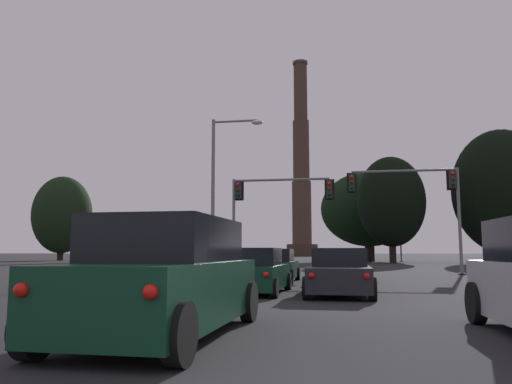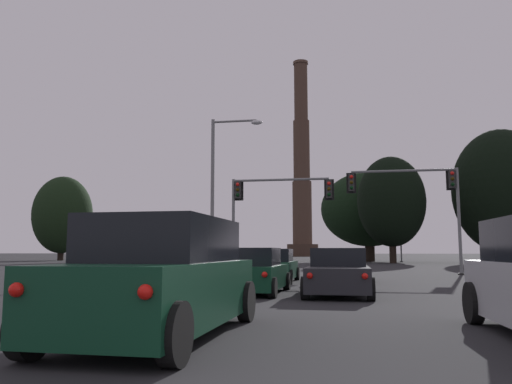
# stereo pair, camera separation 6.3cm
# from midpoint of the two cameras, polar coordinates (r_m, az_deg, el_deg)

# --- Properties ---
(sedan_center_lane_front) EXTENTS (2.01, 4.72, 1.43)m
(sedan_center_lane_front) POSITION_cam_midpoint_polar(r_m,az_deg,el_deg) (22.37, 9.84, -8.39)
(sedan_center_lane_front) COLOR #232328
(sedan_center_lane_front) RESTS_ON ground_plane
(hatchback_left_lane_second) EXTENTS (1.96, 4.13, 1.44)m
(hatchback_left_lane_second) POSITION_cam_midpoint_polar(r_m,az_deg,el_deg) (16.08, -0.23, -9.16)
(hatchback_left_lane_second) COLOR #0F3823
(hatchback_left_lane_second) RESTS_ON ground_plane
(hatchback_left_lane_front) EXTENTS (1.91, 4.11, 1.44)m
(hatchback_left_lane_front) POSITION_cam_midpoint_polar(r_m,az_deg,el_deg) (21.94, 2.07, -8.52)
(hatchback_left_lane_front) COLOR #0F3823
(hatchback_left_lane_front) RESTS_ON ground_plane
(sedan_center_lane_second) EXTENTS (2.02, 4.72, 1.43)m
(sedan_center_lane_second) POSITION_cam_midpoint_polar(r_m,az_deg,el_deg) (15.89, 9.47, -9.08)
(sedan_center_lane_second) COLOR #232328
(sedan_center_lane_second) RESTS_ON ground_plane
(suv_left_lane_third) EXTENTS (2.21, 4.95, 1.86)m
(suv_left_lane_third) POSITION_cam_midpoint_polar(r_m,az_deg,el_deg) (8.14, -10.47, -9.71)
(suv_left_lane_third) COLOR #0F3823
(suv_left_lane_third) RESTS_ON ground_plane
(traffic_light_far_right) EXTENTS (0.78, 0.50, 5.41)m
(traffic_light_far_right) POSITION_cam_midpoint_polar(r_m,az_deg,el_deg) (65.03, 16.03, -4.57)
(traffic_light_far_right) COLOR slate
(traffic_light_far_right) RESTS_ON ground_plane
(traffic_light_overhead_right) EXTENTS (6.52, 0.50, 6.16)m
(traffic_light_overhead_right) POSITION_cam_midpoint_polar(r_m,az_deg,el_deg) (30.69, 18.18, -0.05)
(traffic_light_overhead_right) COLOR slate
(traffic_light_overhead_right) RESTS_ON ground_plane
(traffic_light_overhead_left) EXTENTS (6.26, 0.50, 5.70)m
(traffic_light_overhead_left) POSITION_cam_midpoint_polar(r_m,az_deg,el_deg) (29.95, 1.26, -0.92)
(traffic_light_overhead_left) COLOR slate
(traffic_light_overhead_left) RESTS_ON ground_plane
(street_lamp) EXTENTS (2.92, 0.36, 8.75)m
(street_lamp) POSITION_cam_midpoint_polar(r_m,az_deg,el_deg) (27.84, -4.14, 1.48)
(street_lamp) COLOR slate
(street_lamp) RESTS_ON ground_plane
(smokestack) EXTENTS (8.16, 8.16, 52.93)m
(smokestack) POSITION_cam_midpoint_polar(r_m,az_deg,el_deg) (133.44, 5.20, 1.60)
(smokestack) COLOR #3C2B22
(smokestack) RESTS_ON ground_plane
(treeline_center_right) EXTENTS (7.64, 6.87, 12.14)m
(treeline_center_right) POSITION_cam_midpoint_polar(r_m,az_deg,el_deg) (58.78, 15.16, -1.05)
(treeline_center_right) COLOR black
(treeline_center_right) RESTS_ON ground_plane
(treeline_center_left) EXTENTS (12.44, 11.20, 11.77)m
(treeline_center_left) POSITION_cam_midpoint_polar(r_m,az_deg,el_deg) (67.03, 12.71, -1.91)
(treeline_center_left) COLOR black
(treeline_center_left) RESTS_ON ground_plane
(treeline_left_mid) EXTENTS (10.82, 9.74, 15.35)m
(treeline_left_mid) POSITION_cam_midpoint_polar(r_m,az_deg,el_deg) (63.51, 26.20, 0.13)
(treeline_left_mid) COLOR black
(treeline_left_mid) RESTS_ON ground_plane
(treeline_right_mid) EXTENTS (8.77, 7.89, 12.41)m
(treeline_right_mid) POSITION_cam_midpoint_polar(r_m,az_deg,el_deg) (79.18, -21.31, -2.44)
(treeline_right_mid) COLOR black
(treeline_right_mid) RESTS_ON ground_plane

